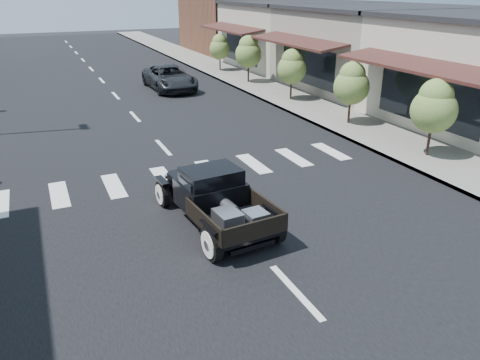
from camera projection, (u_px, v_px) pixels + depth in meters
name	position (u px, v px, depth m)	size (l,w,h in m)	color
ground	(237.00, 228.00, 12.00)	(120.00, 120.00, 0.00)	black
road	(123.00, 103.00, 24.64)	(14.00, 80.00, 0.02)	black
road_markings	(145.00, 128.00, 20.43)	(12.00, 60.00, 0.06)	silver
sidewalk_right	(266.00, 89.00, 27.81)	(3.00, 80.00, 0.15)	gray
storefront_mid	(380.00, 49.00, 27.73)	(10.00, 9.00, 4.50)	gray
storefront_far	(301.00, 36.00, 35.32)	(10.00, 9.00, 4.50)	#B7AE9B
far_building_right	(251.00, 12.00, 43.46)	(11.00, 10.00, 7.00)	brown
small_tree_a	(432.00, 119.00, 16.23)	(1.57, 1.57, 2.61)	olive
small_tree_b	(351.00, 94.00, 20.17)	(1.53, 1.53, 2.55)	olive
small_tree_c	(291.00, 75.00, 24.49)	(1.51, 1.51, 2.51)	olive
small_tree_d	(248.00, 60.00, 28.97)	(1.63, 1.63, 2.71)	olive
small_tree_e	(220.00, 53.00, 33.07)	(1.44, 1.44, 2.40)	olive
hotrod_pickup	(215.00, 198.00, 11.90)	(2.03, 4.36, 1.51)	black
second_car	(170.00, 78.00, 27.66)	(2.31, 5.00, 1.39)	black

